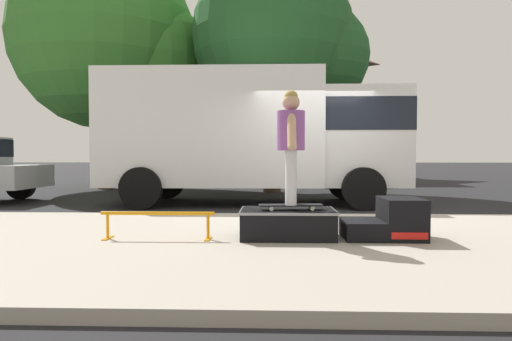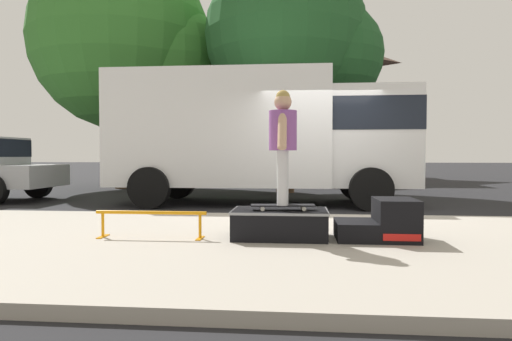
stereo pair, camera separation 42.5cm
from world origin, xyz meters
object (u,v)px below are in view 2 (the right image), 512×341
skateboard (283,206)px  skater_kid (283,137)px  street_tree_neighbour (132,46)px  street_tree_main (295,41)px  grind_rail (151,218)px  box_truck (263,132)px  skate_box (280,223)px  kicker_ramp (383,223)px

skateboard → skater_kid: size_ratio=0.57×
skateboard → street_tree_neighbour: size_ratio=0.10×
skateboard → street_tree_main: bearing=89.5°
grind_rail → box_truck: (0.99, 5.20, 1.33)m
skate_box → street_tree_main: street_tree_main is taller
grind_rail → skateboard: 1.64m
skate_box → grind_rail: 1.60m
box_truck → grind_rail: bearing=-100.7°
skate_box → box_truck: box_truck is taller
street_tree_neighbour → grind_rail: bearing=-68.2°
skater_kid → box_truck: size_ratio=0.20×
kicker_ramp → grind_rail: bearing=-177.1°
grind_rail → street_tree_main: size_ratio=0.19×
skate_box → street_tree_neighbour: 12.09m
grind_rail → street_tree_main: (1.70, 8.62, 4.32)m
skate_box → skateboard: (0.04, -0.05, 0.22)m
kicker_ramp → box_truck: bearing=110.1°
box_truck → street_tree_main: 4.60m
kicker_ramp → box_truck: size_ratio=0.14×
skate_box → grind_rail: skate_box is taller
grind_rail → street_tree_main: bearing=78.8°
skateboard → kicker_ramp: bearing=2.3°
kicker_ramp → street_tree_neighbour: street_tree_neighbour is taller
skateboard → street_tree_main: 9.48m
skater_kid → box_truck: (-0.64, 5.10, 0.34)m
skate_box → skateboard: bearing=-53.6°
skateboard → box_truck: bearing=97.2°
skate_box → street_tree_neighbour: street_tree_neighbour is taller
skate_box → kicker_ramp: bearing=-0.0°
skateboard → street_tree_neighbour: (-5.56, 9.75, 4.41)m
skate_box → street_tree_main: bearing=89.2°
skater_kid → street_tree_neighbour: (-5.56, 9.75, 3.58)m
box_truck → street_tree_neighbour: street_tree_neighbour is taller
grind_rail → street_tree_neighbour: (-3.93, 9.85, 4.57)m
skater_kid → street_tree_neighbour: bearing=119.7°
skate_box → street_tree_main: 9.54m
skater_kid → street_tree_main: 9.15m
grind_rail → skateboard: skateboard is taller
grind_rail → skate_box: bearing=5.2°
skateboard → skater_kid: (-0.00, -0.00, 0.83)m
kicker_ramp → skater_kid: bearing=-177.7°
skateboard → box_truck: size_ratio=0.12×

